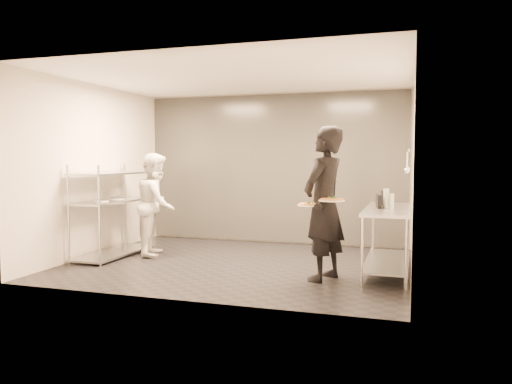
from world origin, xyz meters
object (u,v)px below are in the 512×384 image
(bottle_dark, at_px, (383,198))
(pass_rack, at_px, (113,209))
(waiter, at_px, (324,204))
(prep_counter, at_px, (387,229))
(bottle_green, at_px, (386,198))
(pizza_plate_far, at_px, (332,200))
(pos_monitor, at_px, (379,201))
(salad_plate, at_px, (326,177))
(pizza_plate_near, at_px, (309,204))
(chef, at_px, (156,204))
(bottle_clear, at_px, (392,201))

(bottle_dark, bearing_deg, pass_rack, -176.07)
(pass_rack, distance_m, waiter, 3.60)
(prep_counter, bearing_deg, bottle_green, -137.05)
(pizza_plate_far, bearing_deg, waiter, 124.77)
(bottle_dark, bearing_deg, waiter, -128.71)
(pos_monitor, bearing_deg, salad_plate, -171.78)
(pizza_plate_near, height_order, bottle_green, bottle_green)
(pass_rack, height_order, bottle_dark, pass_rack)
(pass_rack, bearing_deg, bottle_green, -0.28)
(prep_counter, relative_size, waiter, 0.89)
(prep_counter, relative_size, bottle_dark, 8.25)
(pass_rack, bearing_deg, chef, 25.53)
(pizza_plate_near, height_order, pizza_plate_far, pizza_plate_far)
(pos_monitor, distance_m, bottle_dark, 0.35)
(waiter, relative_size, chef, 1.20)
(salad_plate, distance_m, bottle_clear, 0.95)
(bottle_clear, bearing_deg, pizza_plate_far, -134.21)
(bottle_green, bearing_deg, waiter, -143.59)
(bottle_green, bearing_deg, chef, 175.03)
(pos_monitor, bearing_deg, pass_rack, 169.12)
(salad_plate, distance_m, pos_monitor, 0.80)
(pass_rack, xyz_separation_m, chef, (0.63, 0.30, 0.07))
(pizza_plate_far, bearing_deg, pass_rack, 168.32)
(chef, bearing_deg, pos_monitor, -114.01)
(pizza_plate_near, xyz_separation_m, pizza_plate_far, (0.29, -0.00, 0.07))
(waiter, height_order, bottle_dark, waiter)
(chef, distance_m, bottle_dark, 3.63)
(prep_counter, xyz_separation_m, bottle_green, (-0.03, -0.02, 0.43))
(pizza_plate_near, bearing_deg, pizza_plate_far, -0.47)
(pizza_plate_far, bearing_deg, chef, 160.86)
(pass_rack, bearing_deg, bottle_clear, -0.50)
(bottle_clear, bearing_deg, pos_monitor, -174.33)
(pizza_plate_far, height_order, bottle_dark, bottle_dark)
(waiter, relative_size, bottle_green, 7.64)
(prep_counter, relative_size, chef, 1.08)
(bottle_green, distance_m, bottle_clear, 0.08)
(prep_counter, xyz_separation_m, bottle_clear, (0.05, -0.04, 0.39))
(pass_rack, relative_size, waiter, 0.79)
(prep_counter, distance_m, salad_plate, 1.12)
(pos_monitor, bearing_deg, chef, 164.23)
(waiter, height_order, chef, waiter)
(waiter, distance_m, pos_monitor, 0.84)
(chef, relative_size, bottle_dark, 7.68)
(pass_rack, xyz_separation_m, pos_monitor, (4.21, -0.06, 0.25))
(chef, height_order, bottle_clear, chef)
(chef, bearing_deg, pass_rack, 97.17)
(pizza_plate_near, bearing_deg, pos_monitor, 40.47)
(salad_plate, bearing_deg, chef, 168.61)
(prep_counter, relative_size, pizza_plate_near, 6.04)
(pizza_plate_far, bearing_deg, pizza_plate_near, 179.53)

